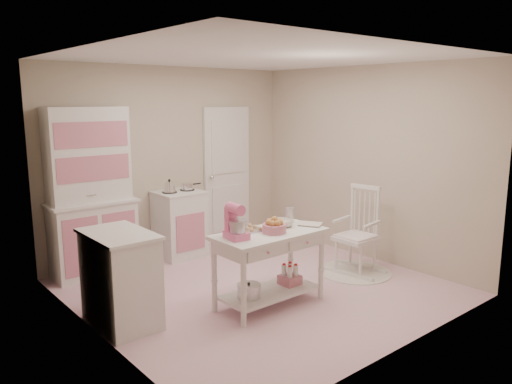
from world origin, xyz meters
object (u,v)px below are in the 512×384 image
hutch (91,192)px  stove (180,224)px  work_table (269,269)px  bread_basket (274,228)px  stand_mixer (236,222)px  rocking_chair (356,230)px  base_cabinet (121,279)px

hutch → stove: 1.33m
work_table → bread_basket: (0.02, -0.05, 0.45)m
hutch → stove: (1.20, -0.05, -0.58)m
bread_basket → stand_mixer: bearing=171.0°
rocking_chair → work_table: rocking_chair is taller
rocking_chair → stand_mixer: 1.96m
rocking_chair → bread_basket: (-1.47, -0.11, 0.30)m
hutch → base_cabinet: 1.68m
stand_mixer → bread_basket: 0.46m
stove → work_table: (-0.16, -2.06, -0.06)m
work_table → stand_mixer: (-0.42, 0.02, 0.57)m
hutch → stand_mixer: bearing=-73.5°
hutch → stand_mixer: (0.62, -2.09, -0.07)m
stove → bread_basket: (-0.14, -2.11, 0.39)m
hutch → rocking_chair: bearing=-39.0°
rocking_chair → hutch: bearing=131.1°
base_cabinet → work_table: size_ratio=0.77×
hutch → work_table: bearing=-63.8°
stove → work_table: size_ratio=0.77×
stand_mixer → bread_basket: stand_mixer is taller
base_cabinet → stand_mixer: size_ratio=2.71×
bread_basket → hutch: bearing=116.1°
base_cabinet → rocking_chair: size_ratio=0.84×
hutch → work_table: 2.44m
work_table → stand_mixer: 0.71m
hutch → stove: bearing=-2.4°
work_table → bread_basket: size_ratio=4.80×
rocking_chair → stand_mixer: stand_mixer is taller
hutch → bread_basket: 2.41m
base_cabinet → work_table: (1.40, -0.58, -0.06)m
stove → work_table: bearing=-94.5°
rocking_chair → work_table: (-1.49, -0.06, -0.15)m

